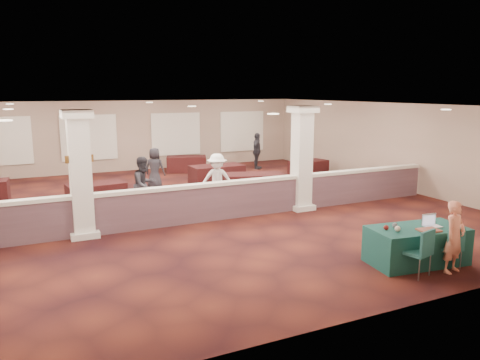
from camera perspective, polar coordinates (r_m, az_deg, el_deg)
name	(u,v)px	position (r m, az deg, el deg)	size (l,w,h in m)	color
ground	(194,208)	(14.82, -5.64, -3.47)	(16.00, 16.00, 0.00)	#4B1C12
wall_back	(134,136)	(22.16, -12.79, 5.29)	(16.00, 0.04, 3.20)	gray
wall_front	(366,224)	(7.62, 15.10, -5.25)	(16.00, 0.04, 3.20)	gray
wall_right	(391,145)	(18.75, 17.98, 4.05)	(0.04, 16.00, 3.20)	gray
ceiling	(192,106)	(14.37, -5.88, 8.99)	(16.00, 16.00, 0.02)	silver
partition_wall	(212,201)	(13.33, -3.49, -2.57)	(15.60, 0.28, 1.10)	#51363E
column_left	(80,173)	(12.27, -18.89, 0.78)	(0.72, 0.72, 3.20)	silver
column_right	(302,157)	(14.49, 7.54, 2.76)	(0.72, 0.72, 3.20)	silver
sconce_left	(67,160)	(12.19, -20.30, 2.36)	(0.12, 0.12, 0.18)	brown
sconce_right	(91,158)	(12.25, -17.69, 2.56)	(0.12, 0.12, 0.18)	brown
near_table	(417,245)	(10.82, 20.73, -7.44)	(2.06, 1.03, 0.79)	#0F3931
conf_chair_main	(451,245)	(10.66, 24.35, -7.20)	(0.48, 0.49, 0.91)	#205E5F
conf_chair_side	(421,249)	(10.02, 21.17, -7.82)	(0.59, 0.60, 0.98)	#205E5F
woman	(454,237)	(10.48, 24.67, -6.33)	(0.54, 0.36, 1.49)	#EF8C68
far_table_front_left	(97,194)	(15.77, -17.09, -1.69)	(1.78, 0.89, 0.72)	black
far_table_front_center	(217,176)	(18.09, -2.84, 0.52)	(2.02, 1.01, 0.82)	black
far_table_front_right	(254,185)	(16.37, 1.69, -0.61)	(1.97, 0.99, 0.80)	black
far_table_back_center	(187,164)	(21.42, -6.53, 1.95)	(1.76, 0.88, 0.71)	black
far_table_back_right	(308,168)	(20.42, 8.34, 1.42)	(1.67, 0.84, 0.68)	black
attendee_a	(144,185)	(14.40, -11.60, -0.57)	(0.82, 0.46, 1.72)	black
attendee_b	(217,180)	(14.92, -2.80, 0.00)	(1.08, 0.50, 1.69)	silver
attendee_c	(257,151)	(22.00, 2.08, 3.55)	(1.00, 0.48, 1.70)	black
attendee_d	(155,168)	(17.86, -10.34, 1.41)	(0.76, 0.41, 1.55)	black
laptop_base	(432,226)	(10.87, 22.39, -5.25)	(0.36, 0.25, 0.02)	silver
laptop_screen	(429,219)	(10.92, 22.02, -4.44)	(0.36, 0.01, 0.24)	silver
screen_glow	(429,220)	(10.92, 22.04, -4.53)	(0.32, 0.00, 0.21)	silver
knitting	(429,230)	(10.54, 22.02, -5.68)	(0.43, 0.32, 0.03)	#AD3D1B
yarn_cream	(398,229)	(10.25, 18.66, -5.65)	(0.12, 0.12, 0.12)	beige
yarn_red	(386,228)	(10.29, 17.39, -5.55)	(0.11, 0.11, 0.11)	#5B1412
yarn_grey	(395,225)	(10.50, 18.36, -5.26)	(0.11, 0.11, 0.11)	#4C4D51
scissors	(455,228)	(10.93, 24.76, -5.36)	(0.13, 0.03, 0.01)	red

